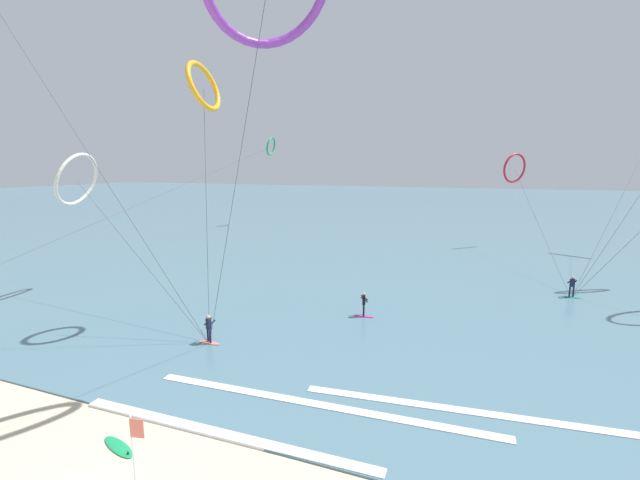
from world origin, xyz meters
TOP-DOWN VIEW (x-y plane):
  - sea_water at (0.00, 105.10)m, footprint 400.00×200.00m
  - surfer_coral at (-3.88, 12.39)m, footprint 1.40×0.68m
  - surfer_teal at (17.20, 30.20)m, footprint 1.40×0.64m
  - surfer_magenta at (3.23, 20.04)m, footprint 1.40×0.64m
  - kite_emerald at (-24.50, 59.33)m, footprint 3.25×54.32m
  - kite_ivory at (-19.48, 17.51)m, footprint 16.93×7.48m
  - kite_amber at (-5.57, 15.23)m, footprint 2.48×4.47m
  - kite_crimson at (13.47, 52.33)m, footprint 5.28×23.77m
  - surfboard_spare at (-1.39, 3.32)m, footprint 1.97×1.08m
  - beach_flag at (1.37, 1.47)m, footprint 0.47×0.13m
  - wave_crest_near at (1.66, 5.32)m, footprint 12.88×0.72m
  - wave_crest_mid at (4.43, 8.56)m, footprint 15.64×1.27m
  - wave_crest_far at (12.62, 10.58)m, footprint 18.24×2.33m

SIDE VIEW (x-z plane):
  - sea_water at x=0.00m, z-range 0.00..0.08m
  - surfboard_spare at x=-1.39m, z-range -0.06..0.14m
  - wave_crest_near at x=1.66m, z-range 0.00..0.12m
  - wave_crest_mid at x=4.43m, z-range 0.00..0.12m
  - wave_crest_far at x=12.62m, z-range 0.00..0.12m
  - surfer_coral at x=-3.88m, z-range -0.03..1.67m
  - surfer_teal at x=17.20m, z-range -0.03..1.67m
  - surfer_magenta at x=3.23m, z-range -0.03..1.67m
  - beach_flag at x=1.37m, z-range 0.48..3.45m
  - kite_ivory at x=-19.48m, z-range 3.53..14.82m
  - kite_crimson at x=13.47m, z-range 4.03..15.86m
  - kite_emerald at x=-24.50m, z-range 5.90..21.00m
  - kite_amber at x=-5.57m, z-range 6.68..23.14m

